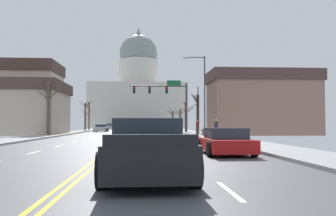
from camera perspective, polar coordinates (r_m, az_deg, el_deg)
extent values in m
cube|color=#49494E|center=(36.89, -6.52, -4.58)|extent=(14.00, 180.00, 0.06)
cube|color=yellow|center=(36.89, -6.71, -4.52)|extent=(0.10, 176.40, 0.00)
cube|color=yellow|center=(36.88, -6.33, -4.53)|extent=(0.10, 176.40, 0.00)
cube|color=silver|center=(7.85, 9.56, -12.61)|extent=(0.12, 2.20, 0.00)
cube|color=silver|center=(12.92, 4.15, -8.59)|extent=(0.12, 2.20, 0.00)
cube|color=silver|center=(18.06, 1.85, -6.81)|extent=(0.12, 2.20, 0.00)
cube|color=silver|center=(23.23, 0.57, -5.82)|extent=(0.12, 2.20, 0.00)
cube|color=silver|center=(28.41, -0.23, -5.19)|extent=(0.12, 2.20, 0.00)
cube|color=silver|center=(33.59, -0.79, -4.75)|extent=(0.12, 2.20, 0.00)
cube|color=silver|center=(38.78, -1.20, -4.43)|extent=(0.12, 2.20, 0.00)
cube|color=silver|center=(43.98, -1.51, -4.19)|extent=(0.12, 2.20, 0.00)
cube|color=silver|center=(49.17, -1.76, -4.00)|extent=(0.12, 2.20, 0.00)
cube|color=silver|center=(54.37, -1.96, -3.84)|extent=(0.12, 2.20, 0.00)
cube|color=silver|center=(59.56, -2.12, -3.71)|extent=(0.12, 2.20, 0.00)
cube|color=silver|center=(64.76, -2.26, -3.60)|extent=(0.12, 2.20, 0.00)
cube|color=silver|center=(69.95, -2.37, -3.51)|extent=(0.12, 2.20, 0.00)
cube|color=silver|center=(75.15, -2.47, -3.43)|extent=(0.12, 2.20, 0.00)
cube|color=silver|center=(80.35, -2.56, -3.36)|extent=(0.12, 2.20, 0.00)
cube|color=silver|center=(85.55, -2.64, -3.30)|extent=(0.12, 2.20, 0.00)
cube|color=silver|center=(90.75, -2.71, -3.25)|extent=(0.12, 2.20, 0.00)
cube|color=silver|center=(95.94, -2.77, -3.20)|extent=(0.12, 2.20, 0.00)
cube|color=silver|center=(101.14, -2.82, -3.15)|extent=(0.12, 2.20, 0.00)
cube|color=silver|center=(18.72, -20.15, -6.51)|extent=(0.12, 2.20, 0.00)
cube|color=silver|center=(23.74, -16.61, -5.65)|extent=(0.12, 2.20, 0.00)
cube|color=silver|center=(28.83, -14.32, -5.08)|extent=(0.12, 2.20, 0.00)
cube|color=silver|center=(33.95, -12.71, -4.67)|extent=(0.12, 2.20, 0.00)
cube|color=silver|center=(39.09, -11.53, -4.37)|extent=(0.12, 2.20, 0.00)
cube|color=silver|center=(44.25, -10.63, -4.14)|extent=(0.12, 2.20, 0.00)
cube|color=silver|center=(49.41, -9.91, -3.95)|extent=(0.12, 2.20, 0.00)
cube|color=silver|center=(54.59, -9.34, -3.80)|extent=(0.12, 2.20, 0.00)
cube|color=silver|center=(59.76, -8.86, -3.68)|extent=(0.12, 2.20, 0.00)
cube|color=silver|center=(64.94, -8.45, -3.57)|extent=(0.12, 2.20, 0.00)
cube|color=silver|center=(70.13, -8.11, -3.48)|extent=(0.12, 2.20, 0.00)
cube|color=silver|center=(75.31, -7.82, -3.41)|extent=(0.12, 2.20, 0.00)
cube|color=silver|center=(80.50, -7.56, -3.34)|extent=(0.12, 2.20, 0.00)
cube|color=silver|center=(85.69, -7.33, -3.28)|extent=(0.12, 2.20, 0.00)
cube|color=silver|center=(90.88, -7.13, -3.23)|extent=(0.12, 2.20, 0.00)
cube|color=silver|center=(96.07, -6.95, -3.18)|extent=(0.12, 2.20, 0.00)
cube|color=silver|center=(101.26, -6.79, -3.14)|extent=(0.12, 2.20, 0.00)
cube|color=#959595|center=(37.46, 6.62, -4.39)|extent=(3.00, 180.00, 0.14)
cube|color=#959595|center=(38.23, -19.39, -4.23)|extent=(3.00, 180.00, 0.14)
cylinder|color=#28282D|center=(50.37, 2.88, 0.04)|extent=(0.22, 0.22, 6.74)
cylinder|color=#28282D|center=(50.28, -1.56, 3.43)|extent=(7.80, 0.16, 0.16)
cube|color=black|center=(50.29, -0.22, 2.79)|extent=(0.32, 0.28, 0.92)
sphere|color=red|center=(50.15, -0.21, 3.13)|extent=(0.22, 0.22, 0.22)
sphere|color=#332B05|center=(50.13, -0.21, 2.81)|extent=(0.22, 0.22, 0.22)
sphere|color=black|center=(50.10, -0.21, 2.49)|extent=(0.22, 0.22, 0.22)
cube|color=black|center=(50.19, -2.89, 2.80)|extent=(0.32, 0.28, 0.92)
sphere|color=red|center=(50.06, -2.89, 3.14)|extent=(0.22, 0.22, 0.22)
sphere|color=#332B05|center=(50.03, -2.89, 2.82)|extent=(0.22, 0.22, 0.22)
sphere|color=black|center=(50.01, -2.89, 2.50)|extent=(0.22, 0.22, 0.22)
cube|color=black|center=(50.20, -5.30, 2.81)|extent=(0.32, 0.28, 0.92)
sphere|color=red|center=(50.07, -5.30, 3.15)|extent=(0.22, 0.22, 0.22)
sphere|color=#332B05|center=(50.04, -5.30, 2.83)|extent=(0.22, 0.22, 0.22)
sphere|color=black|center=(50.02, -5.30, 2.51)|extent=(0.22, 0.22, 0.22)
cube|color=#146033|center=(50.48, 0.93, 3.92)|extent=(1.90, 0.06, 0.70)
cylinder|color=#333338|center=(39.04, 5.74, 1.97)|extent=(0.14, 0.14, 8.41)
cylinder|color=#333338|center=(39.40, 4.28, 7.87)|extent=(1.99, 0.09, 0.09)
cube|color=#B2B2AD|center=(39.27, 2.83, 7.80)|extent=(0.56, 0.24, 0.16)
cube|color=beige|center=(119.43, -4.65, 0.24)|extent=(29.84, 23.59, 13.63)
cylinder|color=beige|center=(120.43, -4.63, 5.47)|extent=(12.69, 12.69, 8.35)
sphere|color=gray|center=(121.46, -4.62, 8.43)|extent=(12.33, 12.33, 12.33)
cone|color=gray|center=(123.05, -4.61, 11.80)|extent=(1.80, 1.80, 2.40)
cube|color=silver|center=(46.06, -3.84, -3.50)|extent=(1.91, 4.58, 0.65)
cube|color=#232D38|center=(45.65, -3.84, -2.83)|extent=(1.67, 1.98, 0.44)
cylinder|color=black|center=(47.49, -4.98, -3.66)|extent=(0.22, 0.64, 0.64)
cylinder|color=black|center=(47.49, -2.69, -3.67)|extent=(0.22, 0.64, 0.64)
cylinder|color=black|center=(44.66, -5.06, -3.75)|extent=(0.22, 0.64, 0.64)
cylinder|color=black|center=(44.65, -2.63, -3.75)|extent=(0.22, 0.64, 0.64)
cube|color=#6B6056|center=(40.35, -4.05, -3.65)|extent=(1.91, 4.60, 0.67)
cube|color=#232D38|center=(40.06, -4.06, -2.86)|extent=(1.65, 2.22, 0.45)
cylinder|color=black|center=(41.80, -5.27, -3.84)|extent=(0.23, 0.64, 0.64)
cylinder|color=black|center=(41.76, -2.75, -3.85)|extent=(0.23, 0.64, 0.64)
cylinder|color=black|center=(38.97, -5.44, -3.95)|extent=(0.23, 0.64, 0.64)
cylinder|color=black|center=(38.93, -2.74, -3.96)|extent=(0.23, 0.64, 0.64)
cube|color=navy|center=(34.58, -3.32, -3.90)|extent=(1.98, 4.61, 0.63)
cube|color=#232D38|center=(34.36, -3.31, -2.99)|extent=(1.70, 2.29, 0.48)
cylinder|color=black|center=(35.99, -4.89, -4.08)|extent=(0.23, 0.64, 0.64)
cylinder|color=black|center=(36.04, -1.89, -4.09)|extent=(0.23, 0.64, 0.64)
cylinder|color=black|center=(33.16, -4.88, -4.23)|extent=(0.23, 0.64, 0.64)
cylinder|color=black|center=(33.22, -1.62, -4.23)|extent=(0.23, 0.64, 0.64)
cube|color=#B71414|center=(28.73, -3.60, -4.21)|extent=(1.82, 4.36, 0.63)
cube|color=#232D38|center=(28.50, -3.59, -3.11)|extent=(1.56, 1.86, 0.47)
cylinder|color=black|center=(30.07, -5.32, -4.42)|extent=(0.23, 0.64, 0.64)
cylinder|color=black|center=(30.11, -2.02, -4.43)|extent=(0.23, 0.64, 0.64)
cylinder|color=black|center=(27.39, -5.34, -4.62)|extent=(0.23, 0.64, 0.64)
cylinder|color=black|center=(27.43, -1.72, -4.63)|extent=(0.23, 0.64, 0.64)
cube|color=#9EA3A8|center=(22.29, -3.23, -4.74)|extent=(1.79, 4.52, 0.64)
cube|color=#232D38|center=(22.11, -3.22, -3.32)|extent=(1.56, 2.24, 0.47)
cylinder|color=black|center=(23.71, -5.35, -4.97)|extent=(0.23, 0.64, 0.64)
cylinder|color=black|center=(23.71, -1.12, -4.98)|extent=(0.23, 0.64, 0.64)
cylinder|color=black|center=(20.92, -5.62, -5.32)|extent=(0.23, 0.64, 0.64)
cylinder|color=black|center=(20.93, -0.82, -5.33)|extent=(0.23, 0.64, 0.64)
cube|color=#B71414|center=(16.72, 8.83, -5.65)|extent=(1.91, 4.27, 0.55)
cube|color=#232D38|center=(16.48, 9.00, -3.92)|extent=(1.66, 1.81, 0.47)
cylinder|color=black|center=(17.84, 4.92, -5.84)|extent=(0.23, 0.64, 0.64)
cylinder|color=black|center=(18.24, 10.76, -5.73)|extent=(0.23, 0.64, 0.64)
cylinder|color=black|center=(15.25, 6.53, -6.43)|extent=(0.23, 0.64, 0.64)
cylinder|color=black|center=(15.71, 13.29, -6.26)|extent=(0.23, 0.64, 0.64)
cube|color=black|center=(9.50, -3.22, -7.25)|extent=(2.03, 5.27, 0.75)
cube|color=#1E2833|center=(10.20, -3.32, -3.23)|extent=(1.83, 1.81, 0.56)
cube|color=black|center=(6.91, -2.68, -5.05)|extent=(1.80, 0.13, 0.22)
cylinder|color=black|center=(11.10, -8.53, -7.53)|extent=(0.29, 0.80, 0.80)
cylinder|color=black|center=(11.15, 1.66, -7.53)|extent=(0.29, 0.80, 0.80)
cylinder|color=black|center=(7.99, -10.08, -9.55)|extent=(0.29, 0.80, 0.80)
cylinder|color=black|center=(8.04, 4.15, -9.53)|extent=(0.29, 0.80, 0.80)
cube|color=silver|center=(59.81, -10.38, -3.22)|extent=(1.91, 4.30, 0.63)
cube|color=#232D38|center=(59.89, -10.37, -2.73)|extent=(1.66, 1.85, 0.40)
cylinder|color=black|center=(58.39, -9.64, -3.39)|extent=(0.23, 0.64, 0.64)
cylinder|color=black|center=(58.63, -11.45, -3.38)|extent=(0.23, 0.64, 0.64)
cylinder|color=black|center=(61.02, -9.36, -3.35)|extent=(0.23, 0.64, 0.64)
cylinder|color=black|center=(61.25, -11.09, -3.33)|extent=(0.23, 0.64, 0.64)
cube|color=navy|center=(68.49, -6.83, -3.10)|extent=(1.80, 4.56, 0.69)
cube|color=#232D38|center=(68.65, -6.82, -2.62)|extent=(1.57, 2.17, 0.45)
cylinder|color=black|center=(67.05, -6.13, -3.28)|extent=(0.22, 0.64, 0.64)
cylinder|color=black|center=(67.13, -7.64, -3.27)|extent=(0.22, 0.64, 0.64)
cylinder|color=black|center=(69.87, -6.05, -3.24)|extent=(0.22, 0.64, 0.64)
cylinder|color=black|center=(69.95, -7.50, -3.23)|extent=(0.22, 0.64, 0.64)
cube|color=#9EA3A8|center=(80.33, -8.91, -2.98)|extent=(1.86, 4.37, 0.69)
cube|color=#232D38|center=(80.73, -8.89, -2.57)|extent=(1.61, 1.96, 0.44)
cylinder|color=black|center=(78.93, -8.34, -3.13)|extent=(0.23, 0.64, 0.64)
cylinder|color=black|center=(79.07, -9.64, -3.12)|extent=(0.23, 0.64, 0.64)
cylinder|color=black|center=(81.62, -8.21, -3.10)|extent=(0.23, 0.64, 0.64)
cylinder|color=black|center=(81.75, -9.47, -3.09)|extent=(0.23, 0.64, 0.64)
cube|color=black|center=(93.48, -5.99, -2.90)|extent=(1.77, 4.39, 0.69)
cube|color=#232D38|center=(93.60, -5.98, -2.57)|extent=(1.54, 2.08, 0.41)
cylinder|color=black|center=(92.10, -5.47, -3.03)|extent=(0.23, 0.64, 0.64)
cylinder|color=black|center=(92.15, -6.54, -3.02)|extent=(0.23, 0.64, 0.64)
cylinder|color=black|center=(94.81, -5.45, -3.01)|extent=(0.23, 0.64, 0.64)
cylinder|color=black|center=(94.86, -6.49, -3.00)|extent=(0.23, 0.64, 0.64)
cube|color=#B2A38E|center=(59.14, -20.79, 0.69)|extent=(8.40, 8.85, 8.80)
cube|color=#47332D|center=(59.64, -20.72, 5.75)|extent=(8.74, 9.20, 1.72)
cube|color=#B2A38E|center=(48.75, -24.15, -0.81)|extent=(13.91, 9.99, 5.10)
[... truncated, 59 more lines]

